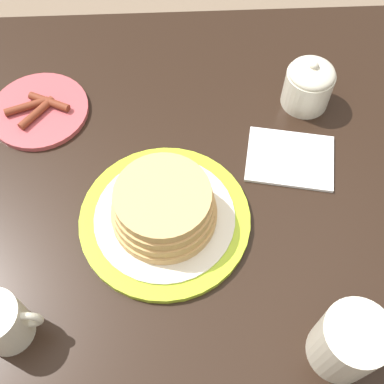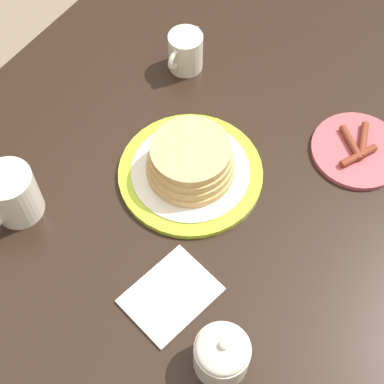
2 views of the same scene
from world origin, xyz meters
TOP-DOWN VIEW (x-y plane):
  - ground_plane at (0.00, 0.00)m, footprint 8.00×8.00m
  - dining_table at (0.00, 0.00)m, footprint 1.58×0.97m
  - pancake_plate at (0.02, -0.01)m, footprint 0.27×0.27m
  - side_plate_bacon at (-0.20, 0.23)m, footprint 0.18×0.18m
  - coffee_mug at (0.26, -0.22)m, footprint 0.12×0.09m
  - creamer_pitcher at (-0.20, -0.17)m, footprint 0.11×0.07m
  - sugar_bowl at (0.28, 0.23)m, footprint 0.09×0.09m
  - napkin at (0.24, 0.10)m, footprint 0.17×0.14m

SIDE VIEW (x-z plane):
  - ground_plane at x=0.00m, z-range 0.00..0.00m
  - dining_table at x=0.00m, z-range 0.28..1.06m
  - napkin at x=0.24m, z-range 0.78..0.79m
  - side_plate_bacon at x=-0.20m, z-range 0.77..0.80m
  - pancake_plate at x=0.02m, z-range 0.77..0.86m
  - creamer_pitcher at x=-0.20m, z-range 0.78..0.87m
  - sugar_bowl at x=0.28m, z-range 0.78..0.87m
  - coffee_mug at x=0.26m, z-range 0.78..0.88m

